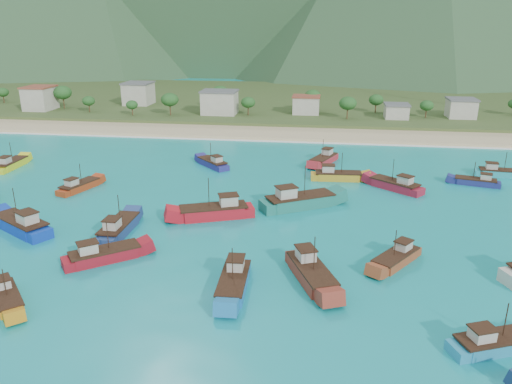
# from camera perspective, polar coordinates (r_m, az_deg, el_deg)

# --- Properties ---
(ground) EXTENTS (600.00, 600.00, 0.00)m
(ground) POSITION_cam_1_polar(r_m,az_deg,el_deg) (69.54, 3.22, -7.36)
(ground) COLOR #0D8D93
(ground) RESTS_ON ground
(beach) EXTENTS (400.00, 18.00, 1.20)m
(beach) POSITION_cam_1_polar(r_m,az_deg,el_deg) (144.58, 5.91, 6.54)
(beach) COLOR beige
(beach) RESTS_ON ground
(land) EXTENTS (400.00, 110.00, 2.40)m
(land) POSITION_cam_1_polar(r_m,az_deg,el_deg) (204.57, 6.62, 10.15)
(land) COLOR #385123
(land) RESTS_ON ground
(surf_line) EXTENTS (400.00, 2.50, 0.08)m
(surf_line) POSITION_cam_1_polar(r_m,az_deg,el_deg) (135.32, 5.74, 5.69)
(surf_line) COLOR white
(surf_line) RESTS_ON ground
(village) EXTENTS (216.71, 29.98, 7.60)m
(village) POSITION_cam_1_polar(r_m,az_deg,el_deg) (169.02, 2.86, 10.08)
(village) COLOR beige
(village) RESTS_ON ground
(vegetation) EXTENTS (275.33, 26.16, 8.48)m
(vegetation) POSITION_cam_1_polar(r_m,az_deg,el_deg) (168.31, 0.67, 10.15)
(vegetation) COLOR #235623
(vegetation) RESTS_ON ground
(boat_0) EXTENTS (8.67, 9.01, 5.71)m
(boat_0) POSITION_cam_1_polar(r_m,az_deg,el_deg) (111.82, -4.96, 3.23)
(boat_0) COLOR navy
(boat_0) RESTS_ON ground
(boat_3) EXTENTS (7.56, 7.96, 5.01)m
(boat_3) POSITION_cam_1_polar(r_m,az_deg,el_deg) (65.31, -26.58, -10.86)
(boat_3) COLOR orange
(boat_3) RESTS_ON ground
(boat_5) EXTENTS (10.56, 3.67, 6.14)m
(boat_5) POSITION_cam_1_polar(r_m,az_deg,el_deg) (103.28, 9.26, 1.76)
(boat_5) COLOR gold
(boat_5) RESTS_ON ground
(boat_6) EXTENTS (13.59, 10.09, 7.91)m
(boat_6) POSITION_cam_1_polar(r_m,az_deg,el_deg) (86.97, 4.92, -1.13)
(boat_6) COLOR #1C7366
(boat_6) RESTS_ON ground
(boat_9) EXTENTS (6.80, 10.75, 6.13)m
(boat_9) POSITION_cam_1_polar(r_m,az_deg,el_deg) (115.16, 7.76, 3.63)
(boat_9) COLOR #B92730
(boat_9) RESTS_ON ground
(boat_11) EXTENTS (3.30, 10.25, 6.01)m
(boat_11) POSITION_cam_1_polar(r_m,az_deg,el_deg) (122.95, -26.21, 2.80)
(boat_11) COLOR yellow
(boat_11) RESTS_ON ground
(boat_13) EXTENTS (10.27, 9.27, 6.33)m
(boat_13) POSITION_cam_1_polar(r_m,az_deg,el_deg) (99.67, 15.65, 0.68)
(boat_13) COLOR maroon
(boat_13) RESTS_ON ground
(boat_14) EXTENTS (7.36, 11.66, 6.65)m
(boat_14) POSITION_cam_1_polar(r_m,az_deg,el_deg) (63.68, 6.30, -9.25)
(boat_14) COLOR maroon
(boat_14) RESTS_ON ground
(boat_15) EXTENTS (10.09, 8.76, 6.13)m
(boat_15) POSITION_cam_1_polar(r_m,az_deg,el_deg) (71.02, -17.02, -6.99)
(boat_15) COLOR maroon
(boat_15) RESTS_ON ground
(boat_19) EXTENTS (8.98, 4.65, 5.09)m
(boat_19) POSITION_cam_1_polar(r_m,az_deg,el_deg) (108.03, 23.88, 1.01)
(boat_19) COLOR navy
(boat_19) RESTS_ON ground
(boat_22) EXTENTS (7.62, 9.11, 5.47)m
(boat_22) POSITION_cam_1_polar(r_m,az_deg,el_deg) (69.91, 15.73, -7.40)
(boat_22) COLOR brown
(boat_22) RESTS_ON ground
(boat_23) EXTENTS (12.37, 9.34, 7.23)m
(boat_23) POSITION_cam_1_polar(r_m,az_deg,el_deg) (85.14, -25.21, -3.49)
(boat_23) COLOR #0E36AD
(boat_23) RESTS_ON ground
(boat_25) EXTENTS (9.81, 3.89, 5.65)m
(boat_25) POSITION_cam_1_polar(r_m,az_deg,el_deg) (116.14, 26.08, 1.92)
(boat_25) COLOR teal
(boat_25) RESTS_ON ground
(boat_27) EXTENTS (9.71, 6.03, 5.52)m
(boat_27) POSITION_cam_1_polar(r_m,az_deg,el_deg) (56.54, 25.65, -15.41)
(boat_27) COLOR teal
(boat_27) RESTS_ON ground
(boat_28) EXTENTS (12.89, 7.88, 7.33)m
(boat_28) POSITION_cam_1_polar(r_m,az_deg,el_deg) (82.58, -4.69, -2.31)
(boat_28) COLOR red
(boat_28) RESTS_ON ground
(boat_29) EXTENTS (3.49, 10.59, 6.19)m
(boat_29) POSITION_cam_1_polar(r_m,az_deg,el_deg) (61.45, -2.55, -10.35)
(boat_29) COLOR #1C74B9
(boat_29) RESTS_ON ground
(boat_30) EXTENTS (3.23, 10.78, 6.36)m
(boat_30) POSITION_cam_1_polar(r_m,az_deg,el_deg) (79.08, -15.44, -4.09)
(boat_30) COLOR navy
(boat_30) RESTS_ON ground
(boat_31) EXTENTS (5.50, 9.64, 5.46)m
(boat_31) POSITION_cam_1_polar(r_m,az_deg,el_deg) (101.66, -19.55, 0.54)
(boat_31) COLOR #A43615
(boat_31) RESTS_ON ground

